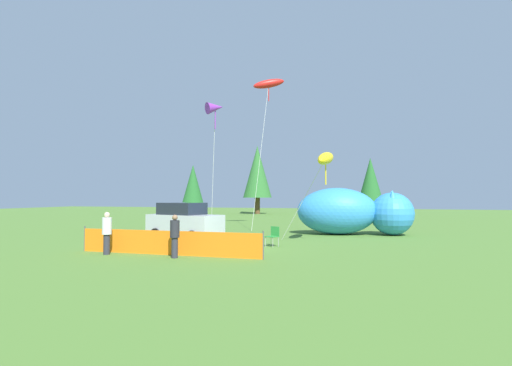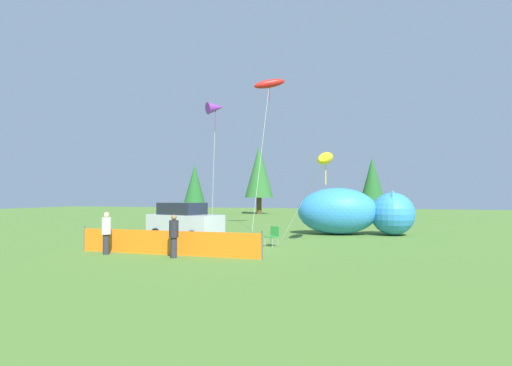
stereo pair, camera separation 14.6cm
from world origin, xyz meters
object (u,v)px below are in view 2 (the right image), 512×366
Objects in this scene: spectator_in_blue_shirt at (106,231)px; kite_purple_delta at (216,108)px; spectator_in_white_shirt at (174,234)px; folding_chair at (273,235)px; kite_yellow_hero at (325,159)px; kite_red_lizard at (269,84)px; parked_car at (184,221)px; inflatable_cat at (352,213)px.

spectator_in_blue_shirt is 10.84m from kite_purple_delta.
spectator_in_blue_shirt is 3.05m from spectator_in_white_shirt.
folding_chair is 4.61m from kite_yellow_hero.
kite_red_lizard reaches higher than kite_purple_delta.
kite_red_lizard is at bearing 120.98° from kite_yellow_hero.
spectator_in_blue_shirt is at bearing -143.22° from kite_yellow_hero.
kite_yellow_hero reaches higher than parked_car.
kite_red_lizard is (3.09, 14.37, 9.64)m from spectator_in_blue_shirt.
kite_yellow_hero reaches higher than spectator_in_white_shirt.
spectator_in_white_shirt is at bearing -1.30° from spectator_in_blue_shirt.
kite_purple_delta is (1.27, 8.43, 6.70)m from spectator_in_blue_shirt.
kite_red_lizard is at bearing 72.97° from kite_purple_delta.
kite_purple_delta reaches higher than spectator_in_white_shirt.
spectator_in_blue_shirt is 0.36× the size of kite_yellow_hero.
folding_chair is (5.43, -1.73, -0.43)m from parked_car.
parked_car is 0.56× the size of kite_purple_delta.
spectator_in_white_shirt is (-2.77, -4.45, 0.35)m from folding_chair.
parked_car is 7.11m from kite_purple_delta.
kite_purple_delta reaches higher than spectator_in_blue_shirt.
spectator_in_blue_shirt is 10.61m from kite_yellow_hero.
kite_red_lizard is (-6.00, 3.19, 9.25)m from inflatable_cat.
kite_yellow_hero is 11.61m from kite_red_lizard.
kite_red_lizard reaches higher than spectator_in_white_shirt.
parked_car is 6.12m from spectator_in_blue_shirt.
parked_car is 0.95× the size of kite_yellow_hero.
kite_purple_delta is at bearing -168.05° from inflatable_cat.
inflatable_cat is 4.17× the size of spectator_in_blue_shirt.
inflatable_cat is 0.87× the size of kite_purple_delta.
parked_car is at bearing -84.01° from folding_chair.
spectator_in_blue_shirt is (-9.09, -11.18, -0.39)m from inflatable_cat.
kite_red_lizard is at bearing 87.80° from parked_car.
kite_red_lizard is (1.82, 5.94, 2.94)m from kite_purple_delta.
kite_yellow_hero is at bearing 50.53° from spectator_in_white_shirt.
folding_chair is at bearing 58.08° from spectator_in_white_shirt.
folding_chair is at bearing -143.61° from kite_yellow_hero.
kite_yellow_hero is (8.09, 6.05, 3.27)m from spectator_in_blue_shirt.
inflatable_cat is 5.97m from kite_yellow_hero.
spectator_in_white_shirt is at bearing -78.14° from kite_purple_delta.
kite_yellow_hero is (7.69, -0.06, 3.22)m from parked_car.
parked_car reaches higher than spectator_in_white_shirt.
kite_yellow_hero reaches higher than folding_chair.
parked_car reaches higher than spectator_in_blue_shirt.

